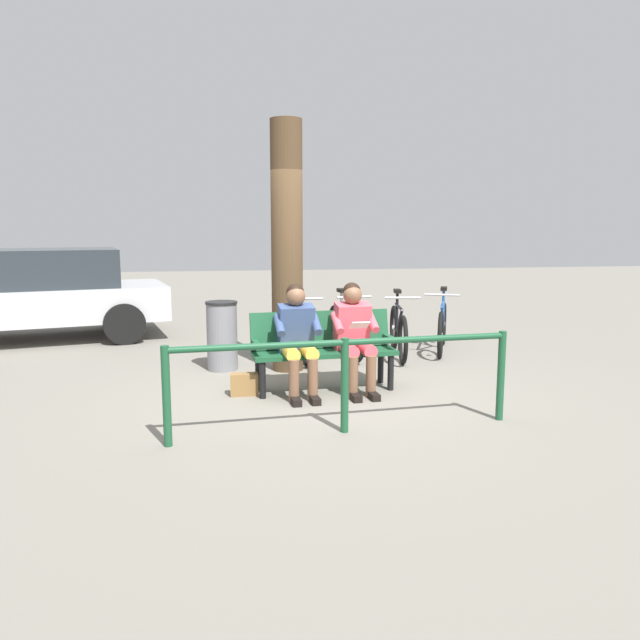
{
  "coord_description": "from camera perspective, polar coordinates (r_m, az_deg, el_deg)",
  "views": [
    {
      "loc": [
        1.11,
        6.35,
        1.79
      ],
      "look_at": [
        -0.04,
        -0.4,
        0.75
      ],
      "focal_mm": 33.78,
      "sensor_mm": 36.0,
      "label": 1
    }
  ],
  "objects": [
    {
      "name": "ground_plane",
      "position": [
        6.69,
        0.24,
        -6.88
      ],
      "size": [
        40.0,
        40.0,
        0.0
      ],
      "primitive_type": "plane",
      "color": "slate"
    },
    {
      "name": "bench",
      "position": [
        6.75,
        0.27,
        -2.32
      ],
      "size": [
        1.63,
        0.58,
        0.87
      ],
      "rotation": [
        0.0,
        0.0,
        0.07
      ],
      "color": "#194C2D",
      "rests_on": "ground"
    },
    {
      "name": "person_reading",
      "position": [
        6.65,
        3.27,
        -1.12
      ],
      "size": [
        0.51,
        0.78,
        1.2
      ],
      "rotation": [
        0.0,
        0.0,
        0.07
      ],
      "color": "#D84C59",
      "rests_on": "ground"
    },
    {
      "name": "person_companion",
      "position": [
        6.5,
        -2.14,
        -1.34
      ],
      "size": [
        0.51,
        0.78,
        1.2
      ],
      "rotation": [
        0.0,
        0.0,
        0.07
      ],
      "color": "#334772",
      "rests_on": "ground"
    },
    {
      "name": "handbag",
      "position": [
        6.61,
        -7.19,
        -6.07
      ],
      "size": [
        0.3,
        0.14,
        0.24
      ],
      "primitive_type": "cube",
      "rotation": [
        0.0,
        0.0,
        -0.01
      ],
      "color": "olive",
      "rests_on": "ground"
    },
    {
      "name": "tree_trunk",
      "position": [
        7.57,
        -3.15,
        6.84
      ],
      "size": [
        0.4,
        0.4,
        3.11
      ],
      "primitive_type": "cylinder",
      "color": "#4C3823",
      "rests_on": "ground"
    },
    {
      "name": "litter_bin",
      "position": [
        7.77,
        -9.26,
        -1.47
      ],
      "size": [
        0.41,
        0.41,
        0.88
      ],
      "color": "slate",
      "rests_on": "ground"
    },
    {
      "name": "bicycle_purple",
      "position": [
        9.02,
        11.5,
        -0.66
      ],
      "size": [
        0.75,
        1.57,
        0.94
      ],
      "rotation": [
        0.0,
        0.0,
        1.16
      ],
      "color": "black",
      "rests_on": "ground"
    },
    {
      "name": "bicycle_green",
      "position": [
        8.56,
        7.42,
        -1.06
      ],
      "size": [
        0.48,
        1.67,
        0.94
      ],
      "rotation": [
        0.0,
        0.0,
        1.4
      ],
      "color": "black",
      "rests_on": "ground"
    },
    {
      "name": "bicycle_blue",
      "position": [
        8.59,
        2.39,
        -0.96
      ],
      "size": [
        0.48,
        1.68,
        0.94
      ],
      "rotation": [
        0.0,
        0.0,
        1.66
      ],
      "color": "black",
      "rests_on": "ground"
    },
    {
      "name": "bicycle_red",
      "position": [
        8.36,
        -2.03,
        -1.22
      ],
      "size": [
        0.48,
        1.68,
        0.94
      ],
      "rotation": [
        0.0,
        0.0,
        1.65
      ],
      "color": "black",
      "rests_on": "ground"
    },
    {
      "name": "railing_fence",
      "position": [
        5.28,
        2.36,
        -4.47
      ],
      "size": [
        3.11,
        0.27,
        0.85
      ],
      "rotation": [
        0.0,
        0.0,
        0.07
      ],
      "color": "#194C2D",
      "rests_on": "ground"
    },
    {
      "name": "parked_car",
      "position": [
        10.71,
        -25.51,
        2.34
      ],
      "size": [
        4.5,
        2.73,
        1.47
      ],
      "rotation": [
        0.0,
        0.0,
        0.23
      ],
      "color": "silver",
      "rests_on": "ground"
    }
  ]
}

